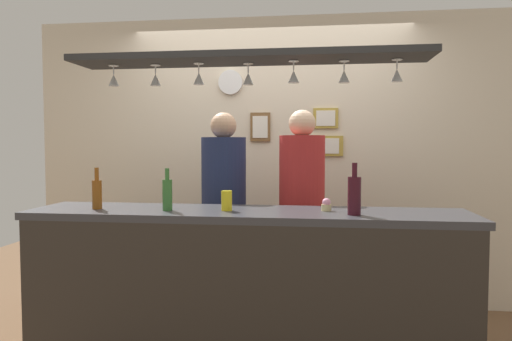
% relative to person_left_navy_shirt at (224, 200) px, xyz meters
% --- Properties ---
extents(back_wall, '(4.40, 0.06, 2.60)m').
position_rel_person_left_navy_shirt_xyz_m(back_wall, '(0.28, 0.77, 0.28)').
color(back_wall, beige).
rests_on(back_wall, ground_plane).
extents(bar_counter, '(2.70, 0.55, 1.04)m').
position_rel_person_left_navy_shirt_xyz_m(bar_counter, '(0.28, -0.84, -0.32)').
color(bar_counter, '#38383D').
rests_on(bar_counter, ground_plane).
extents(overhead_glass_rack, '(2.20, 0.36, 0.04)m').
position_rel_person_left_navy_shirt_xyz_m(overhead_glass_rack, '(0.28, -0.63, 0.96)').
color(overhead_glass_rack, black).
extents(hanging_wineglass_far_left, '(0.07, 0.07, 0.13)m').
position_rel_person_left_navy_shirt_xyz_m(hanging_wineglass_far_left, '(-0.59, -0.61, 0.85)').
color(hanging_wineglass_far_left, silver).
rests_on(hanging_wineglass_far_left, overhead_glass_rack).
extents(hanging_wineglass_left, '(0.07, 0.07, 0.13)m').
position_rel_person_left_navy_shirt_xyz_m(hanging_wineglass_left, '(-0.32, -0.59, 0.85)').
color(hanging_wineglass_left, silver).
rests_on(hanging_wineglass_left, overhead_glass_rack).
extents(hanging_wineglass_center_left, '(0.07, 0.07, 0.13)m').
position_rel_person_left_navy_shirt_xyz_m(hanging_wineglass_center_left, '(-0.03, -0.62, 0.85)').
color(hanging_wineglass_center_left, silver).
rests_on(hanging_wineglass_center_left, overhead_glass_rack).
extents(hanging_wineglass_center, '(0.07, 0.07, 0.13)m').
position_rel_person_left_navy_shirt_xyz_m(hanging_wineglass_center, '(0.27, -0.57, 0.85)').
color(hanging_wineglass_center, silver).
rests_on(hanging_wineglass_center, overhead_glass_rack).
extents(hanging_wineglass_center_right, '(0.07, 0.07, 0.13)m').
position_rel_person_left_navy_shirt_xyz_m(hanging_wineglass_center_right, '(0.56, -0.62, 0.85)').
color(hanging_wineglass_center_right, silver).
rests_on(hanging_wineglass_center_right, overhead_glass_rack).
extents(hanging_wineglass_right, '(0.07, 0.07, 0.13)m').
position_rel_person_left_navy_shirt_xyz_m(hanging_wineglass_right, '(0.87, -0.59, 0.85)').
color(hanging_wineglass_right, silver).
rests_on(hanging_wineglass_right, overhead_glass_rack).
extents(hanging_wineglass_far_right, '(0.07, 0.07, 0.13)m').
position_rel_person_left_navy_shirt_xyz_m(hanging_wineglass_far_right, '(1.18, -0.60, 0.85)').
color(hanging_wineglass_far_right, silver).
rests_on(hanging_wineglass_far_right, overhead_glass_rack).
extents(person_left_navy_shirt, '(0.34, 0.34, 1.69)m').
position_rel_person_left_navy_shirt_xyz_m(person_left_navy_shirt, '(0.00, 0.00, 0.00)').
color(person_left_navy_shirt, '#2D334C').
rests_on(person_left_navy_shirt, ground_plane).
extents(person_right_red_shirt, '(0.34, 0.34, 1.71)m').
position_rel_person_left_navy_shirt_xyz_m(person_right_red_shirt, '(0.60, 0.00, 0.01)').
color(person_right_red_shirt, '#2D334C').
rests_on(person_right_red_shirt, ground_plane).
extents(bottle_beer_green_import, '(0.06, 0.06, 0.26)m').
position_rel_person_left_navy_shirt_xyz_m(bottle_beer_green_import, '(-0.20, -0.75, 0.13)').
color(bottle_beer_green_import, '#336B2D').
rests_on(bottle_beer_green_import, bar_counter).
extents(bottle_wine_dark_red, '(0.08, 0.08, 0.30)m').
position_rel_person_left_navy_shirt_xyz_m(bottle_wine_dark_red, '(0.92, -0.78, 0.14)').
color(bottle_wine_dark_red, '#380F19').
rests_on(bottle_wine_dark_red, bar_counter).
extents(bottle_beer_amber_tall, '(0.06, 0.06, 0.26)m').
position_rel_person_left_navy_shirt_xyz_m(bottle_beer_amber_tall, '(-0.66, -0.74, 0.12)').
color(bottle_beer_amber_tall, brown).
rests_on(bottle_beer_amber_tall, bar_counter).
extents(drink_can, '(0.07, 0.07, 0.12)m').
position_rel_person_left_navy_shirt_xyz_m(drink_can, '(0.16, -0.71, 0.08)').
color(drink_can, yellow).
rests_on(drink_can, bar_counter).
extents(cupcake, '(0.06, 0.06, 0.08)m').
position_rel_person_left_navy_shirt_xyz_m(cupcake, '(0.77, -0.64, 0.06)').
color(cupcake, beige).
rests_on(cupcake, bar_counter).
extents(picture_frame_crest, '(0.18, 0.02, 0.26)m').
position_rel_person_left_navy_shirt_xyz_m(picture_frame_crest, '(0.19, 0.72, 0.59)').
color(picture_frame_crest, brown).
rests_on(picture_frame_crest, back_wall).
extents(picture_frame_upper_small, '(0.22, 0.02, 0.18)m').
position_rel_person_left_navy_shirt_xyz_m(picture_frame_upper_small, '(0.78, 0.72, 0.66)').
color(picture_frame_upper_small, '#B29338').
rests_on(picture_frame_upper_small, back_wall).
extents(picture_frame_lower_pair, '(0.30, 0.02, 0.18)m').
position_rel_person_left_navy_shirt_xyz_m(picture_frame_lower_pair, '(0.79, 0.72, 0.42)').
color(picture_frame_lower_pair, '#B29338').
rests_on(picture_frame_lower_pair, back_wall).
extents(wall_clock, '(0.22, 0.03, 0.22)m').
position_rel_person_left_navy_shirt_xyz_m(wall_clock, '(-0.08, 0.72, 0.99)').
color(wall_clock, white).
rests_on(wall_clock, back_wall).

